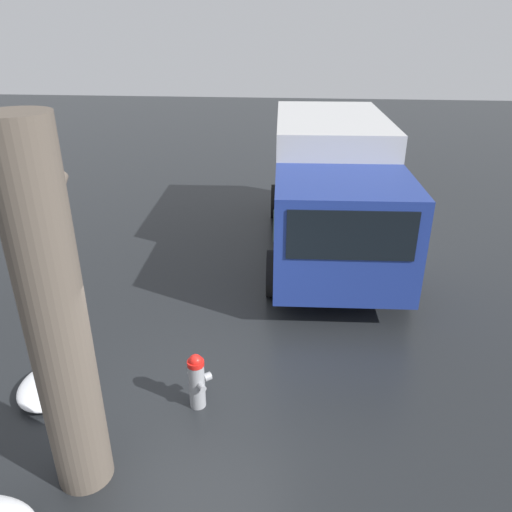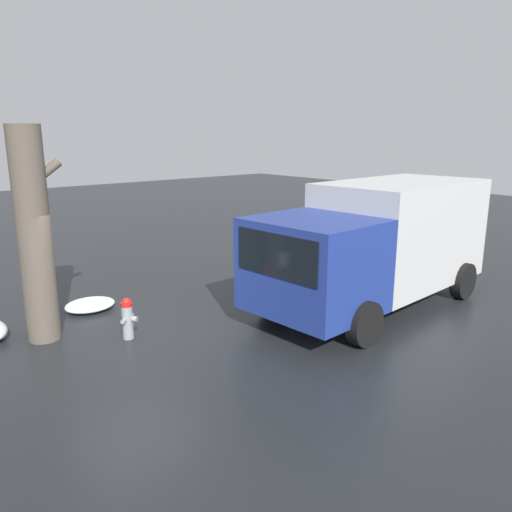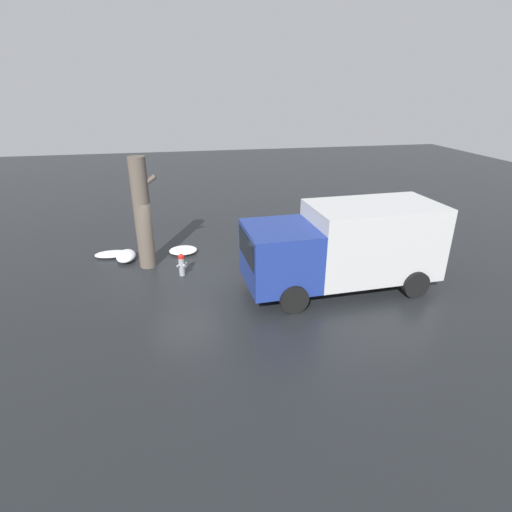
# 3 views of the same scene
# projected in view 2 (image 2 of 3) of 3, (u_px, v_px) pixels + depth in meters

# --- Properties ---
(ground_plane) EXTENTS (60.00, 60.00, 0.00)m
(ground_plane) POSITION_uv_depth(u_px,v_px,m) (129.00, 338.00, 9.99)
(ground_plane) COLOR black
(fire_hydrant) EXTENTS (0.39, 0.36, 0.84)m
(fire_hydrant) POSITION_uv_depth(u_px,v_px,m) (128.00, 318.00, 9.88)
(fire_hydrant) COLOR gray
(fire_hydrant) RESTS_ON ground_plane
(tree_trunk) EXTENTS (0.95, 0.62, 4.16)m
(tree_trunk) POSITION_uv_depth(u_px,v_px,m) (35.00, 236.00, 9.48)
(tree_trunk) COLOR brown
(tree_trunk) RESTS_ON ground_plane
(delivery_truck) EXTENTS (6.55, 2.92, 2.88)m
(delivery_truck) POSITION_uv_depth(u_px,v_px,m) (378.00, 241.00, 11.59)
(delivery_truck) COLOR navy
(delivery_truck) RESTS_ON ground_plane
(pedestrian) EXTENTS (0.36, 0.36, 1.67)m
(pedestrian) POSITION_uv_depth(u_px,v_px,m) (302.00, 270.00, 11.57)
(pedestrian) COLOR #23232D
(pedestrian) RESTS_ON ground_plane
(snow_pile_curbside) EXTENTS (1.15, 0.96, 0.24)m
(snow_pile_curbside) POSITION_uv_depth(u_px,v_px,m) (90.00, 305.00, 11.57)
(snow_pile_curbside) COLOR white
(snow_pile_curbside) RESTS_ON ground_plane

